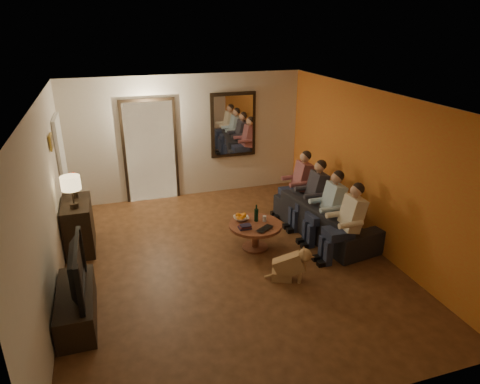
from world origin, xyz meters
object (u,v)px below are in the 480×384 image
object	(u,v)px
dog	(289,264)
bowl	(241,218)
table_lamp	(72,192)
wine_bottle	(256,213)
tv	(70,270)
tv_stand	(77,306)
coffee_table	(255,236)
person_c	(313,197)
person_d	(299,186)
person_b	(329,210)
dresser	(79,226)
person_a	(348,225)
laptop	(267,230)
sofa	(325,217)

from	to	relation	value
dog	bowl	distance (m)	1.35
table_lamp	wine_bottle	world-z (taller)	table_lamp
tv	wine_bottle	world-z (taller)	tv
table_lamp	tv_stand	bearing A→B (deg)	-90.00
coffee_table	wine_bottle	size ratio (longest dim) A/B	2.86
dog	coffee_table	world-z (taller)	dog
wine_bottle	dog	bearing A→B (deg)	-85.27
person_c	person_d	xyz separation A→B (m)	(0.00, 0.60, 0.00)
tv	person_c	bearing A→B (deg)	-69.88
person_b	person_d	distance (m)	1.20
dresser	coffee_table	bearing A→B (deg)	-17.61
person_a	laptop	world-z (taller)	person_a
sofa	person_a	bearing A→B (deg)	164.59
person_c	person_d	distance (m)	0.60
person_a	person_b	world-z (taller)	same
person_b	person_c	distance (m)	0.60
dresser	person_c	xyz separation A→B (m)	(4.08, -0.47, 0.18)
person_d	dresser	bearing A→B (deg)	-178.17
dog	bowl	size ratio (longest dim) A/B	2.16
sofa	person_b	xyz separation A→B (m)	(-0.10, -0.30, 0.28)
dresser	person_a	size ratio (longest dim) A/B	0.79
table_lamp	coffee_table	world-z (taller)	table_lamp
tv	laptop	bearing A→B (deg)	-74.80
dresser	bowl	bearing A→B (deg)	-14.33
person_c	bowl	size ratio (longest dim) A/B	4.63
table_lamp	person_a	xyz separation A→B (m)	(4.08, -1.45, -0.52)
dresser	person_b	size ratio (longest dim) A/B	0.79
person_c	dresser	bearing A→B (deg)	173.44
tv	wine_bottle	size ratio (longest dim) A/B	3.62
dresser	bowl	size ratio (longest dim) A/B	3.67
person_b	coffee_table	size ratio (longest dim) A/B	1.35
dresser	table_lamp	xyz separation A→B (m)	(0.00, -0.22, 0.69)
wine_bottle	laptop	size ratio (longest dim) A/B	0.94
person_c	laptop	distance (m)	1.37
person_b	wine_bottle	bearing A→B (deg)	167.20
person_c	bowl	xyz separation A→B (m)	(-1.45, -0.20, -0.12)
tv	dresser	bearing A→B (deg)	0.00
dog	wine_bottle	bearing A→B (deg)	118.91
bowl	wine_bottle	distance (m)	0.29
person_a	tv_stand	bearing A→B (deg)	-175.87
coffee_table	laptop	size ratio (longest dim) A/B	2.70
person_d	wine_bottle	bearing A→B (deg)	-142.83
tv	table_lamp	bearing A→B (deg)	0.00
person_d	coffee_table	size ratio (longest dim) A/B	1.35
tv	sofa	distance (m)	4.37
bowl	laptop	world-z (taller)	bowl
person_b	coffee_table	distance (m)	1.33
dresser	sofa	bearing A→B (deg)	-10.43
tv_stand	sofa	distance (m)	4.35
tv_stand	person_c	bearing A→B (deg)	20.12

